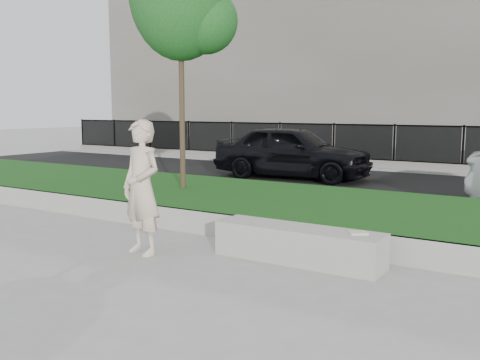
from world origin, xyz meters
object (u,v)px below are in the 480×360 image
Objects in this scene: stone_bench at (298,244)px; man at (142,188)px; car_dark at (293,152)px; book at (359,233)px.

man is at bearing -158.31° from stone_bench.
man reaches higher than car_dark.
man is 8.51× the size of book.
man reaches higher than book.
car_dark reaches higher than stone_bench.
stone_bench is 0.51× the size of car_dark.
car_dark is (-4.85, 7.72, 0.34)m from book.
man is at bearing 161.50° from book.
car_dark is at bearing 117.20° from stone_bench.
car_dark reaches higher than book.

